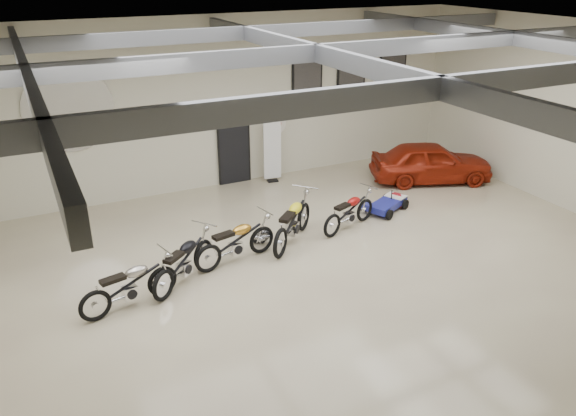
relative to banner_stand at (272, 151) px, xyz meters
name	(u,v)px	position (x,y,z in m)	size (l,w,h in m)	color
floor	(312,273)	(-1.58, -5.50, -1.00)	(16.00, 12.00, 0.01)	#C3B995
ceiling	(317,39)	(-1.58, -5.50, 4.00)	(16.00, 12.00, 0.01)	slate
back_wall	(215,104)	(-1.58, 0.50, 1.50)	(16.00, 0.02, 5.00)	beige
ceiling_beams	(316,53)	(-1.58, -5.50, 3.75)	(15.80, 11.80, 0.32)	slate
door	(234,150)	(-1.08, 0.45, 0.05)	(0.92, 0.08, 2.10)	black
logo_plaque	(69,109)	(-5.58, 0.45, 1.80)	(2.30, 0.06, 1.16)	silver
poster_left	(307,75)	(1.42, 0.46, 2.10)	(1.05, 0.08, 1.35)	black
poster_mid	(351,71)	(3.02, 0.46, 2.10)	(1.05, 0.08, 1.35)	black
poster_right	(392,67)	(4.62, 0.46, 2.10)	(1.05, 0.08, 1.35)	black
oil_sign	(275,124)	(0.32, 0.45, 0.70)	(0.72, 0.10, 0.72)	white
banner_stand	(272,151)	(0.00, 0.00, 0.00)	(0.55, 0.22, 2.01)	white
motorcycle_silver	(129,284)	(-5.44, -5.08, -0.48)	(2.02, 0.62, 1.05)	silver
motorcycle_black	(183,261)	(-4.21, -4.64, -0.47)	(2.07, 0.64, 1.08)	silver
motorcycle_gold	(235,241)	(-2.90, -4.28, -0.47)	(2.06, 0.64, 1.07)	silver
motorcycle_yellow	(292,221)	(-1.31, -4.00, -0.42)	(2.24, 0.69, 1.16)	silver
motorcycle_red	(349,211)	(0.34, -3.92, -0.51)	(1.89, 0.59, 0.98)	silver
go_kart	(390,200)	(1.99, -3.42, -0.72)	(1.58, 0.71, 0.57)	navy
vintage_car	(431,162)	(4.42, -2.14, -0.38)	(3.68, 1.48, 1.25)	maroon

